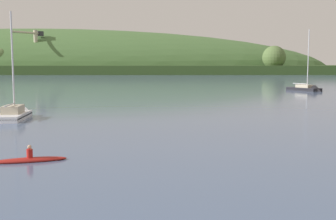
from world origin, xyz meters
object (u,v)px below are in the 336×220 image
at_px(dockside_crane, 35,52).
at_px(canoe_with_paddler, 30,160).
at_px(sailboat_near_mooring, 15,116).
at_px(sailboat_far_left, 307,90).

bearing_deg(dockside_crane, canoe_with_paddler, 49.83).
xyz_separation_m(dockside_crane, canoe_with_paddler, (62.02, -196.82, -11.31)).
bearing_deg(sailboat_near_mooring, canoe_with_paddler, -163.28).
bearing_deg(canoe_with_paddler, sailboat_far_left, 43.43).
relative_size(dockside_crane, canoe_with_paddler, 5.66).
bearing_deg(canoe_with_paddler, dockside_crane, 90.73).
bearing_deg(sailboat_far_left, sailboat_near_mooring, -76.35).
height_order(dockside_crane, sailboat_near_mooring, dockside_crane).
distance_m(dockside_crane, sailboat_far_left, 168.02).
height_order(sailboat_far_left, canoe_with_paddler, sailboat_far_left).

